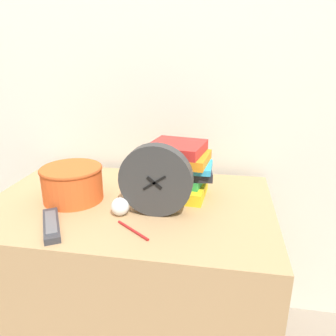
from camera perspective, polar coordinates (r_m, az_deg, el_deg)
wall_back at (r=1.47m, az=-2.88°, el=18.53°), size 6.00×0.04×2.40m
desk at (r=1.39m, az=-6.14°, el=-19.34°), size 1.02×0.67×0.72m
desk_clock at (r=1.05m, az=-2.15°, el=-2.18°), size 0.24×0.05×0.24m
book_stack at (r=1.21m, az=1.58°, el=-0.32°), size 0.27×0.22×0.20m
basket at (r=1.22m, az=-16.33°, el=-2.38°), size 0.22×0.22×0.12m
tv_remote at (r=1.08m, az=-19.66°, el=-9.29°), size 0.14×0.20×0.02m
crumpled_paper_ball at (r=1.09m, az=-8.34°, el=-6.65°), size 0.06×0.06×0.06m
pen at (r=1.01m, az=-6.14°, el=-10.73°), size 0.12×0.09×0.01m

